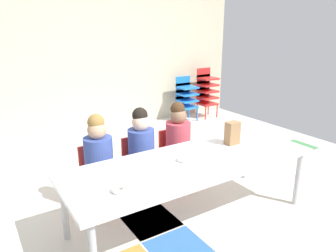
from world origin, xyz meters
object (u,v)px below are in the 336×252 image
object	(u,v)px
craft_table	(192,165)
paper_plate_center_table	(193,160)
kid_chair_red_stack	(206,90)
donut_powdered_on_plate	(119,189)
seated_child_near_camera	(98,154)
seated_child_far_right	(178,136)
donut_powdered_loose	(183,159)
kid_chair_blue_stack	(186,96)
paper_plate_near_edge	(119,192)
seated_child_middle_seat	(141,144)
paper_bag_brown	(232,133)

from	to	relation	value
craft_table	paper_plate_center_table	size ratio (longest dim) A/B	12.10
kid_chair_red_stack	donut_powdered_on_plate	bearing A→B (deg)	-137.44
seated_child_near_camera	seated_child_far_right	xyz separation A→B (m)	(0.87, 0.00, 0.00)
donut_powdered_loose	kid_chair_blue_stack	bearing A→B (deg)	53.69
kid_chair_red_stack	paper_plate_near_edge	xyz separation A→B (m)	(-3.04, -2.79, 0.06)
kid_chair_blue_stack	paper_plate_center_table	bearing A→B (deg)	-124.69
kid_chair_red_stack	paper_plate_center_table	size ratio (longest dim) A/B	5.11
seated_child_middle_seat	paper_plate_near_edge	xyz separation A→B (m)	(-0.58, -0.79, 0.03)
seated_child_middle_seat	kid_chair_red_stack	size ratio (longest dim) A/B	1.00
kid_chair_red_stack	donut_powdered_on_plate	xyz separation A→B (m)	(-3.04, -2.79, 0.08)
paper_plate_near_edge	craft_table	bearing A→B (deg)	12.97
seated_child_near_camera	kid_chair_blue_stack	xyz separation A→B (m)	(2.42, 2.00, -0.10)
seated_child_middle_seat	paper_plate_near_edge	bearing A→B (deg)	-126.32
paper_plate_center_table	donut_powdered_on_plate	world-z (taller)	donut_powdered_on_plate
craft_table	seated_child_near_camera	xyz separation A→B (m)	(-0.60, 0.62, 0.02)
craft_table	seated_child_middle_seat	bearing A→B (deg)	104.73
paper_bag_brown	donut_powdered_on_plate	bearing A→B (deg)	-167.80
seated_child_middle_seat	paper_bag_brown	distance (m)	0.89
kid_chair_red_stack	paper_bag_brown	size ratio (longest dim) A/B	4.18
seated_child_middle_seat	donut_powdered_loose	xyz separation A→B (m)	(0.08, -0.59, 0.04)
paper_plate_near_edge	paper_plate_center_table	xyz separation A→B (m)	(0.74, 0.15, 0.00)
seated_child_near_camera	seated_child_middle_seat	world-z (taller)	same
donut_powdered_loose	seated_child_near_camera	bearing A→B (deg)	131.60
kid_chair_blue_stack	donut_powdered_loose	distance (m)	3.21
paper_plate_center_table	donut_powdered_on_plate	distance (m)	0.76
kid_chair_red_stack	donut_powdered_on_plate	size ratio (longest dim) A/B	7.99
craft_table	seated_child_far_right	size ratio (longest dim) A/B	2.37
paper_plate_center_table	donut_powdered_on_plate	bearing A→B (deg)	-168.21
seated_child_near_camera	paper_plate_near_edge	world-z (taller)	seated_child_near_camera
paper_bag_brown	paper_plate_center_table	distance (m)	0.58
craft_table	kid_chair_blue_stack	xyz separation A→B (m)	(1.82, 2.62, -0.08)
craft_table	paper_bag_brown	distance (m)	0.58
seated_child_near_camera	seated_child_middle_seat	bearing A→B (deg)	0.00
seated_child_middle_seat	donut_powdered_loose	distance (m)	0.59
paper_plate_center_table	donut_powdered_on_plate	size ratio (longest dim) A/B	1.56
paper_plate_center_table	seated_child_far_right	bearing A→B (deg)	66.51
donut_powdered_on_plate	donut_powdered_loose	world-z (taller)	donut_powdered_on_plate
seated_child_near_camera	kid_chair_blue_stack	bearing A→B (deg)	39.55
craft_table	paper_bag_brown	xyz separation A→B (m)	(0.55, 0.11, 0.15)
seated_child_near_camera	seated_child_far_right	size ratio (longest dim) A/B	1.00
paper_plate_near_edge	paper_plate_center_table	world-z (taller)	same
paper_plate_center_table	donut_powdered_loose	bearing A→B (deg)	144.56
seated_child_far_right	kid_chair_blue_stack	bearing A→B (deg)	52.23
paper_bag_brown	donut_powdered_loose	world-z (taller)	paper_bag_brown
seated_child_middle_seat	donut_powdered_on_plate	bearing A→B (deg)	-126.32
donut_powdered_on_plate	paper_bag_brown	bearing A→B (deg)	12.20
seated_child_far_right	kid_chair_red_stack	xyz separation A→B (m)	(2.02, 2.00, -0.04)
seated_child_near_camera	paper_bag_brown	distance (m)	1.27
craft_table	seated_child_middle_seat	distance (m)	0.64
paper_plate_center_table	kid_chair_red_stack	bearing A→B (deg)	48.92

